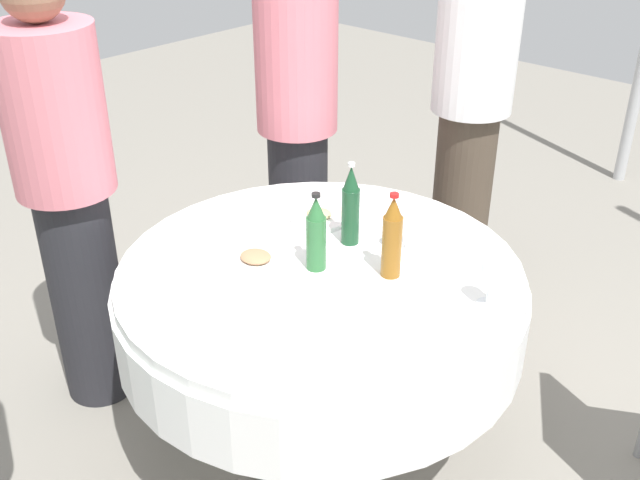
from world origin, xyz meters
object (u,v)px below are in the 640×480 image
object	(u,v)px
person_west	(68,192)
dining_table	(320,306)
wine_glass_inner	(490,276)
wine_glass_north	(404,222)
bottle_amber_west	(392,238)
plate_far	(256,260)
plate_left	(319,217)
person_right	(469,124)
person_north	(297,125)
bottle_green_east	(316,234)
bottle_dark_green_right	(351,206)

from	to	relation	value
person_west	dining_table	bearing A→B (deg)	-90.00
person_west	wine_glass_inner	bearing A→B (deg)	-91.60
wine_glass_north	person_west	world-z (taller)	person_west
wine_glass_north	bottle_amber_west	bearing A→B (deg)	-66.96
plate_far	plate_left	bearing A→B (deg)	98.67
wine_glass_north	plate_left	size ratio (longest dim) A/B	0.74
plate_far	person_west	distance (m)	0.73
person_right	wine_glass_inner	bearing A→B (deg)	-64.53
wine_glass_inner	person_north	size ratio (longest dim) A/B	0.09
bottle_green_east	person_right	world-z (taller)	person_right
plate_far	person_right	xyz separation A→B (m)	(-0.04, 1.30, 0.10)
dining_table	plate_far	distance (m)	0.26
person_right	plate_left	bearing A→B (deg)	-100.77
person_right	wine_glass_north	bearing A→B (deg)	-79.60
plate_left	bottle_green_east	bearing A→B (deg)	-49.04
plate_far	person_right	bearing A→B (deg)	91.86
bottle_dark_green_right	person_west	bearing A→B (deg)	-145.60
wine_glass_north	plate_left	xyz separation A→B (m)	(-0.36, -0.02, -0.10)
person_right	dining_table	bearing A→B (deg)	-90.00
person_west	person_right	size ratio (longest dim) A/B	1.01
wine_glass_north	person_west	size ratio (longest dim) A/B	0.09
bottle_amber_west	plate_left	size ratio (longest dim) A/B	1.37
bottle_dark_green_right	bottle_green_east	world-z (taller)	bottle_dark_green_right
wine_glass_inner	person_right	bearing A→B (deg)	125.46
dining_table	wine_glass_inner	bearing A→B (deg)	19.20
bottle_amber_west	bottle_dark_green_right	bearing A→B (deg)	162.07
bottle_dark_green_right	wine_glass_inner	size ratio (longest dim) A/B	2.05
dining_table	wine_glass_inner	xyz separation A→B (m)	(0.50, 0.18, 0.25)
plate_left	plate_far	bearing A→B (deg)	-81.33
plate_left	person_north	world-z (taller)	person_north
bottle_amber_west	wine_glass_inner	distance (m)	0.32
bottle_amber_west	plate_far	xyz separation A→B (m)	(-0.36, -0.24, -0.12)
person_west	bottle_green_east	bearing A→B (deg)	-90.59
wine_glass_north	person_north	size ratio (longest dim) A/B	0.09
bottle_green_east	wine_glass_north	distance (m)	0.30
wine_glass_north	plate_left	distance (m)	0.37
wine_glass_north	person_right	world-z (taller)	person_right
plate_left	person_right	distance (m)	0.94
wine_glass_north	bottle_dark_green_right	bearing A→B (deg)	-159.24
bottle_amber_west	person_north	distance (m)	1.06
person_north	dining_table	bearing A→B (deg)	-90.00
plate_far	person_north	xyz separation A→B (m)	(-0.55, 0.77, 0.11)
plate_far	bottle_amber_west	bearing A→B (deg)	33.43
person_west	plate_far	bearing A→B (deg)	-93.88
wine_glass_inner	wine_glass_north	bearing A→B (deg)	168.39
bottle_dark_green_right	person_right	bearing A→B (deg)	99.91
wine_glass_north	plate_far	xyz separation A→B (m)	(-0.30, -0.38, -0.10)
bottle_amber_west	wine_glass_north	size ratio (longest dim) A/B	1.86
dining_table	wine_glass_north	bearing A→B (deg)	61.54
bottle_dark_green_right	plate_left	xyz separation A→B (m)	(-0.19, 0.05, -0.12)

